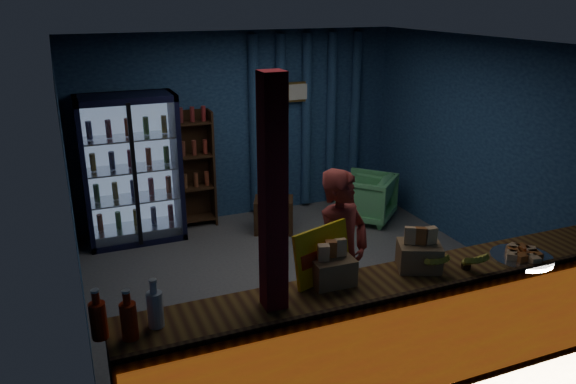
# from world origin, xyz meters

# --- Properties ---
(ground) EXTENTS (4.60, 4.60, 0.00)m
(ground) POSITION_xyz_m (0.00, 0.00, 0.00)
(ground) COLOR #515154
(ground) RESTS_ON ground
(room_walls) EXTENTS (4.60, 4.60, 4.60)m
(room_walls) POSITION_xyz_m (0.00, 0.00, 1.57)
(room_walls) COLOR navy
(room_walls) RESTS_ON ground
(counter) EXTENTS (4.40, 0.57, 0.99)m
(counter) POSITION_xyz_m (0.00, -1.91, 0.48)
(counter) COLOR brown
(counter) RESTS_ON ground
(support_post) EXTENTS (0.16, 0.16, 2.60)m
(support_post) POSITION_xyz_m (-1.05, -1.90, 1.30)
(support_post) COLOR maroon
(support_post) RESTS_ON ground
(beverage_cooler) EXTENTS (1.20, 0.62, 1.90)m
(beverage_cooler) POSITION_xyz_m (-1.55, 1.92, 0.93)
(beverage_cooler) COLOR black
(beverage_cooler) RESTS_ON ground
(bottle_shelf) EXTENTS (0.50, 0.28, 1.60)m
(bottle_shelf) POSITION_xyz_m (-0.70, 2.06, 0.79)
(bottle_shelf) COLOR #3E2813
(bottle_shelf) RESTS_ON ground
(curtain_folds) EXTENTS (1.74, 0.14, 2.50)m
(curtain_folds) POSITION_xyz_m (1.00, 2.14, 1.30)
(curtain_folds) COLOR navy
(curtain_folds) RESTS_ON room_walls
(framed_picture) EXTENTS (0.36, 0.04, 0.28)m
(framed_picture) POSITION_xyz_m (0.85, 2.10, 1.75)
(framed_picture) COLOR #B57D2D
(framed_picture) RESTS_ON room_walls
(shopkeeper) EXTENTS (0.72, 0.62, 1.67)m
(shopkeeper) POSITION_xyz_m (-0.18, -1.26, 0.84)
(shopkeeper) COLOR maroon
(shopkeeper) RESTS_ON ground
(green_chair) EXTENTS (1.02, 1.02, 0.66)m
(green_chair) POSITION_xyz_m (1.57, 1.30, 0.33)
(green_chair) COLOR #60C073
(green_chair) RESTS_ON ground
(side_table) EXTENTS (0.62, 0.55, 0.56)m
(side_table) POSITION_xyz_m (0.20, 1.40, 0.24)
(side_table) COLOR #3E2813
(side_table) RESTS_ON ground
(yellow_sign) EXTENTS (0.54, 0.28, 0.43)m
(yellow_sign) POSITION_xyz_m (-0.57, -1.68, 1.17)
(yellow_sign) COLOR yellow
(yellow_sign) RESTS_ON counter
(soda_bottles) EXTENTS (0.47, 0.19, 0.35)m
(soda_bottles) POSITION_xyz_m (-2.05, -1.88, 1.09)
(soda_bottles) COLOR #B7270C
(soda_bottles) RESTS_ON counter
(snack_box_left) EXTENTS (0.41, 0.39, 0.35)m
(snack_box_left) POSITION_xyz_m (0.23, -1.81, 1.07)
(snack_box_left) COLOR #A37F4F
(snack_box_left) RESTS_ON counter
(snack_box_centre) EXTENTS (0.33, 0.27, 0.34)m
(snack_box_centre) POSITION_xyz_m (-0.52, -1.75, 1.07)
(snack_box_centre) COLOR #A37F4F
(snack_box_centre) RESTS_ON counter
(pastry_tray) EXTENTS (0.51, 0.51, 0.08)m
(pastry_tray) POSITION_xyz_m (1.13, -2.00, 0.98)
(pastry_tray) COLOR silver
(pastry_tray) RESTS_ON counter
(banana_bunches) EXTENTS (0.57, 0.32, 0.19)m
(banana_bunches) POSITION_xyz_m (0.44, -1.95, 1.04)
(banana_bunches) COLOR gold
(banana_bunches) RESTS_ON counter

